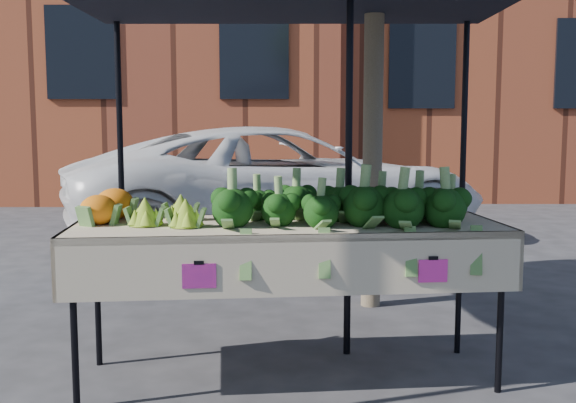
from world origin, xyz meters
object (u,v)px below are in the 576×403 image
object	(u,v)px
table	(288,301)
vehicle	(279,31)
street_tree	(374,23)
canopy	(292,138)

from	to	relation	value
table	vehicle	xyz separation A→B (m)	(-0.13, 4.52, 2.13)
table	street_tree	xyz separation A→B (m)	(0.66, 1.57, 1.78)
table	canopy	distance (m)	1.04
vehicle	table	bearing A→B (deg)	161.77
canopy	vehicle	bearing A→B (deg)	92.20
canopy	vehicle	size ratio (longest dim) A/B	0.61
canopy	street_tree	size ratio (longest dim) A/B	0.71
canopy	street_tree	xyz separation A→B (m)	(0.64, 1.07, 0.86)
table	street_tree	distance (m)	2.46
table	vehicle	world-z (taller)	vehicle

